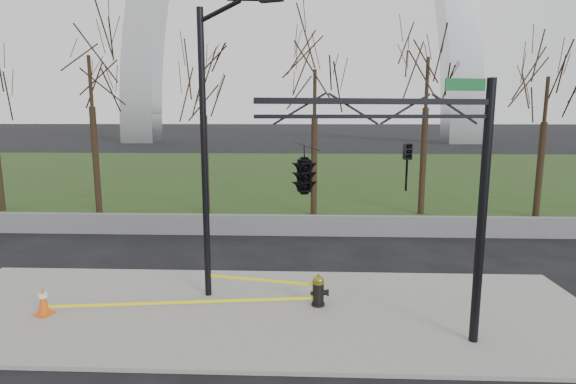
{
  "coord_description": "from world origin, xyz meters",
  "views": [
    {
      "loc": [
        1.29,
        -11.5,
        5.24
      ],
      "look_at": [
        0.76,
        2.0,
        2.95
      ],
      "focal_mm": 28.52,
      "sensor_mm": 36.0,
      "label": 1
    }
  ],
  "objects_px": {
    "fire_hydrant": "(319,291)",
    "traffic_cone": "(43,301)",
    "traffic_signal_mast": "(341,169)",
    "street_light": "(211,135)"
  },
  "relations": [
    {
      "from": "fire_hydrant",
      "to": "traffic_cone",
      "type": "xyz_separation_m",
      "value": [
        -7.15,
        -0.87,
        -0.04
      ]
    },
    {
      "from": "fire_hydrant",
      "to": "traffic_signal_mast",
      "type": "bearing_deg",
      "value": -81.86
    },
    {
      "from": "street_light",
      "to": "traffic_signal_mast",
      "type": "distance_m",
      "value": 4.54
    },
    {
      "from": "traffic_cone",
      "to": "fire_hydrant",
      "type": "bearing_deg",
      "value": 6.94
    },
    {
      "from": "traffic_cone",
      "to": "street_light",
      "type": "height_order",
      "value": "street_light"
    },
    {
      "from": "traffic_signal_mast",
      "to": "traffic_cone",
      "type": "bearing_deg",
      "value": 155.28
    },
    {
      "from": "traffic_signal_mast",
      "to": "fire_hydrant",
      "type": "bearing_deg",
      "value": 85.47
    },
    {
      "from": "fire_hydrant",
      "to": "traffic_signal_mast",
      "type": "height_order",
      "value": "traffic_signal_mast"
    },
    {
      "from": "traffic_cone",
      "to": "street_light",
      "type": "distance_m",
      "value": 6.13
    },
    {
      "from": "traffic_cone",
      "to": "traffic_signal_mast",
      "type": "bearing_deg",
      "value": -12.47
    }
  ]
}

